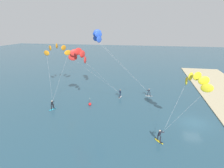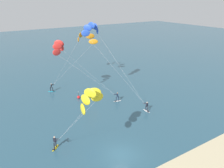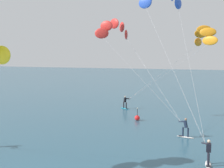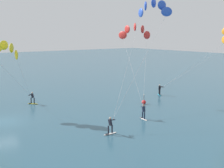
{
  "view_description": "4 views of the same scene",
  "coord_description": "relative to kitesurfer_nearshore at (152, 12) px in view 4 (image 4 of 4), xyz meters",
  "views": [
    {
      "loc": [
        -26.76,
        7.35,
        13.98
      ],
      "look_at": [
        0.24,
        12.85,
        5.33
      ],
      "focal_mm": 29.21,
      "sensor_mm": 36.0,
      "label": 1
    },
    {
      "loc": [
        -13.46,
        -18.69,
        17.46
      ],
      "look_at": [
        4.92,
        9.4,
        4.99
      ],
      "focal_mm": 37.66,
      "sensor_mm": 36.0,
      "label": 2
    },
    {
      "loc": [
        9.51,
        -11.97,
        7.15
      ],
      "look_at": [
        1.2,
        14.28,
        4.21
      ],
      "focal_mm": 46.21,
      "sensor_mm": 36.0,
      "label": 3
    },
    {
      "loc": [
        31.52,
        -8.63,
        9.41
      ],
      "look_at": [
        6.0,
        10.04,
        3.96
      ],
      "focal_mm": 46.82,
      "sensor_mm": 36.0,
      "label": 4
    }
  ],
  "objects": [
    {
      "name": "marker_buoy",
      "position": [
        -2.76,
        1.54,
        -11.59
      ],
      "size": [
        0.56,
        0.56,
        1.38
      ],
      "color": "red",
      "rests_on": "ground"
    },
    {
      "name": "ground_plane",
      "position": [
        -5.74,
        -16.07,
        -11.89
      ],
      "size": [
        240.0,
        240.0,
        0.0
      ],
      "primitive_type": "plane",
      "color": "#2D566B"
    },
    {
      "name": "kitesurfer_nearshore",
      "position": [
        0.0,
        0.0,
        0.0
      ],
      "size": [
        6.91,
        11.83,
        13.58
      ],
      "color": "white",
      "rests_on": "ground"
    },
    {
      "name": "kitesurfer_far_out",
      "position": [
        -5.13,
        1.88,
        -2.56
      ],
      "size": [
        10.52,
        7.97,
        10.89
      ],
      "color": "white",
      "rests_on": "ground"
    },
    {
      "name": "kitesurfer_mid_water",
      "position": [
        -8.98,
        -14.57,
        -4.67
      ],
      "size": [
        5.63,
        6.48,
        8.66
      ],
      "color": "yellow",
      "rests_on": "ground"
    }
  ]
}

